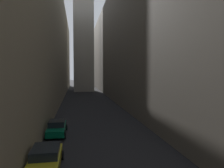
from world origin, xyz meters
TOP-DOWN VIEW (x-y plane):
  - ground_plane at (0.00, 48.00)m, footprint 264.00×264.00m
  - building_block_left at (-13.25, 50.00)m, footprint 15.50×108.00m
  - building_block_right at (13.42, 50.00)m, footprint 15.84×108.00m
  - parked_car_left_third at (-4.40, 18.75)m, footprint 2.04×3.97m
  - parked_car_left_far at (-4.40, 26.35)m, footprint 1.91×4.49m

SIDE VIEW (x-z plane):
  - ground_plane at x=0.00m, z-range 0.00..0.00m
  - parked_car_left_far at x=-4.40m, z-range 0.01..1.47m
  - parked_car_left_third at x=-4.40m, z-range 0.04..1.55m
  - building_block_left at x=-13.25m, z-range 0.00..25.23m
  - building_block_right at x=13.42m, z-range 0.00..25.59m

